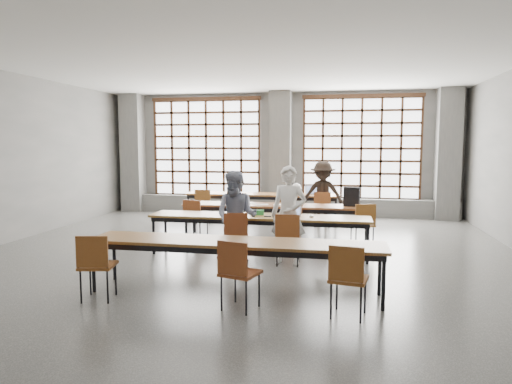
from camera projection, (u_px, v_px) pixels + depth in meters
floor at (241, 259)px, 8.05m from camera, size 11.00×11.00×0.00m
ceiling at (240, 56)px, 7.68m from camera, size 11.00×11.00×0.00m
wall_back at (282, 154)px, 13.24m from camera, size 10.00×0.00×10.00m
wall_front at (20, 194)px, 2.49m from camera, size 10.00×0.00×10.00m
column_left at (133, 153)px, 13.80m from camera, size 0.60×0.55×3.50m
column_mid at (280, 154)px, 12.97m from camera, size 0.60×0.55×3.50m
column_right at (448, 154)px, 12.14m from camera, size 0.60×0.55×3.50m
window_left at (206, 148)px, 13.56m from camera, size 3.32×0.12×3.00m
window_right at (361, 149)px, 12.73m from camera, size 3.32×0.12×3.00m
sill_ledge at (280, 206)px, 13.20m from camera, size 9.80×0.35×0.50m
desk_row_a at (262, 196)px, 11.95m from camera, size 4.00×0.70×0.73m
desk_row_b at (276, 208)px, 9.80m from camera, size 4.00×0.70×0.73m
desk_row_c at (259, 219)px, 8.29m from camera, size 4.00×0.70×0.73m
desk_row_d at (235, 245)px, 6.13m from camera, size 4.00×0.70×0.73m
chair_back_left at (204, 203)px, 11.61m from camera, size 0.45×0.45×0.88m
chair_back_mid at (289, 205)px, 11.21m from camera, size 0.49×0.50×0.88m
chair_back_right at (322, 206)px, 11.06m from camera, size 0.43×0.43×0.88m
chair_mid_left at (195, 216)px, 9.49m from camera, size 0.49×0.49×0.88m
chair_mid_centre at (292, 219)px, 9.12m from camera, size 0.49×0.49×0.88m
chair_mid_right at (364, 221)px, 8.86m from camera, size 0.51×0.51×0.88m
chair_front_left at (236, 232)px, 7.74m from camera, size 0.50×0.50×0.88m
chair_front_right at (288, 234)px, 7.57m from camera, size 0.44×0.44×0.88m
chair_near_left at (96, 261)px, 5.84m from camera, size 0.49×0.49×0.88m
chair_near_mid at (237, 268)px, 5.50m from camera, size 0.52×0.52×0.88m
chair_near_right at (348, 273)px, 5.26m from camera, size 0.49×0.49×0.88m
student_male at (289, 215)px, 7.67m from camera, size 0.65×0.48×1.66m
student_female at (237, 216)px, 7.84m from camera, size 0.82×0.68×1.57m
student_back at (323, 194)px, 11.16m from camera, size 1.05×0.62×1.60m
laptop_front at (291, 212)px, 8.27m from camera, size 0.42×0.38×0.26m
laptop_back at (313, 192)px, 11.80m from camera, size 0.46×0.43×0.26m
mouse at (311, 216)px, 8.08m from camera, size 0.11×0.09×0.04m
green_box at (257, 212)px, 8.36m from camera, size 0.26×0.12×0.09m
phone at (268, 216)px, 8.15m from camera, size 0.13×0.07×0.01m
paper_sheet_a at (249, 204)px, 9.95m from camera, size 0.36×0.32×0.00m
paper_sheet_b at (261, 204)px, 9.80m from camera, size 0.33×0.25×0.00m
paper_sheet_c at (280, 205)px, 9.77m from camera, size 0.33×0.25×0.00m
backpack at (352, 197)px, 9.52m from camera, size 0.35×0.25×0.40m
plastic_bag at (296, 189)px, 11.81m from camera, size 0.30×0.26×0.29m
red_pouch at (98, 262)px, 5.92m from camera, size 0.21×0.12×0.06m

